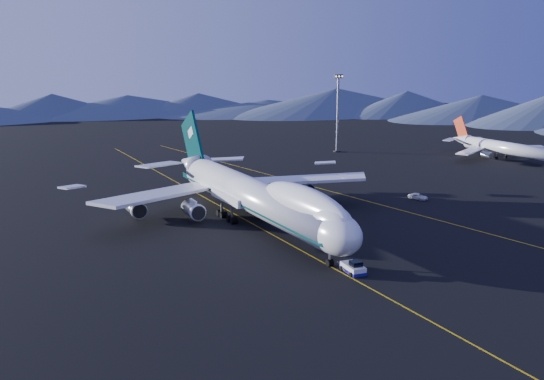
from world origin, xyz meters
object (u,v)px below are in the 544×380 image
second_jet (503,148)px  service_van (418,196)px  boeing_747 (253,195)px  pushback_tug (353,269)px  floodlight_mast (338,113)px

second_jet → service_van: 66.76m
boeing_747 → pushback_tug: size_ratio=15.37×
boeing_747 → second_jet: boeing_747 is taller
floodlight_mast → service_van: bearing=-108.6°
second_jet → service_van: bearing=-140.9°
second_jet → boeing_747: bearing=-150.4°
service_van → boeing_747: bearing=169.9°
second_jet → floodlight_mast: (-37.38, 36.34, 9.32)m
boeing_747 → service_van: (41.85, 1.42, -5.18)m
service_van → floodlight_mast: size_ratio=0.18×
pushback_tug → second_jet: 117.63m
second_jet → floodlight_mast: floodlight_mast is taller
floodlight_mast → pushback_tug: bearing=-122.6°
boeing_747 → service_van: bearing=1.9°
second_jet → pushback_tug: bearing=-135.8°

